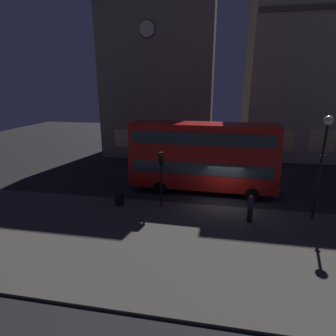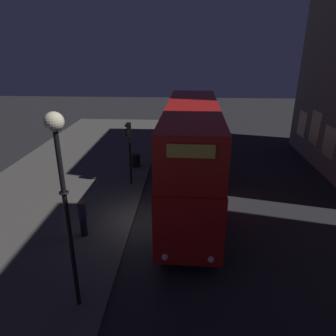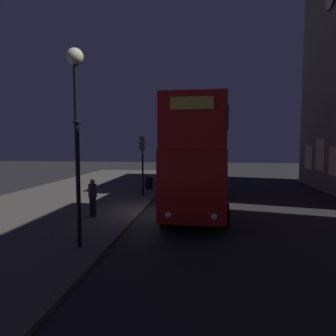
{
  "view_description": "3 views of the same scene",
  "coord_description": "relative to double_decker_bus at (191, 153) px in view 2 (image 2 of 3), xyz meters",
  "views": [
    {
      "loc": [
        -0.7,
        -18.24,
        7.93
      ],
      "look_at": [
        -4.09,
        0.32,
        2.27
      ],
      "focal_mm": 29.11,
      "sensor_mm": 36.0,
      "label": 1
    },
    {
      "loc": [
        12.76,
        1.61,
        7.87
      ],
      "look_at": [
        -2.02,
        0.72,
        2.04
      ],
      "focal_mm": 32.64,
      "sensor_mm": 36.0,
      "label": 2
    },
    {
      "loc": [
        14.24,
        2.26,
        3.46
      ],
      "look_at": [
        -3.97,
        -0.01,
        1.93
      ],
      "focal_mm": 31.71,
      "sensor_mm": 36.0,
      "label": 3
    }
  ],
  "objects": [
    {
      "name": "pedestrian",
      "position": [
        3.21,
        -4.69,
        -1.99
      ],
      "size": [
        0.38,
        0.38,
        1.73
      ],
      "rotation": [
        0.0,
        0.0,
        1.63
      ],
      "color": "black",
      "rests_on": "sidewalk_slab"
    },
    {
      "name": "street_lamp",
      "position": [
        7.06,
        -3.65,
        1.73
      ],
      "size": [
        0.52,
        0.52,
        6.27
      ],
      "color": "black",
      "rests_on": "sidewalk_slab"
    },
    {
      "name": "ground_plane",
      "position": [
        1.75,
        -1.91,
        -2.99
      ],
      "size": [
        80.0,
        80.0,
        0.0
      ],
      "primitive_type": "plane",
      "color": "#232326"
    },
    {
      "name": "litter_bin",
      "position": [
        -5.34,
        -3.73,
        -2.44
      ],
      "size": [
        0.58,
        0.58,
        0.87
      ],
      "primitive_type": "cylinder",
      "color": "black",
      "rests_on": "sidewalk_slab"
    },
    {
      "name": "sidewalk_slab",
      "position": [
        1.75,
        -7.67,
        -2.93
      ],
      "size": [
        44.0,
        9.87,
        0.12
      ],
      "primitive_type": "cube",
      "color": "#4C4944",
      "rests_on": "ground"
    },
    {
      "name": "traffic_light_near_kerb",
      "position": [
        -2.43,
        -3.59,
        -0.15
      ],
      "size": [
        0.37,
        0.39,
        3.78
      ],
      "rotation": [
        0.0,
        0.0,
        0.25
      ],
      "color": "black",
      "rests_on": "sidewalk_slab"
    },
    {
      "name": "double_decker_bus",
      "position": [
        0.0,
        0.0,
        0.0
      ],
      "size": [
        11.18,
        3.05,
        5.35
      ],
      "rotation": [
        0.0,
        0.0,
        -0.02
      ],
      "color": "red",
      "rests_on": "ground"
    }
  ]
}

